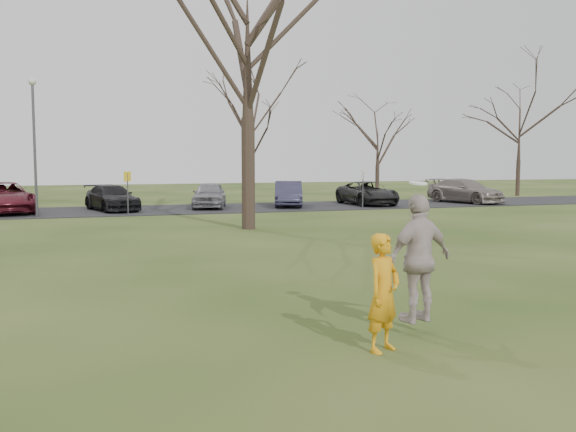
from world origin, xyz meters
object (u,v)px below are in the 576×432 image
at_px(car_6, 367,193).
at_px(car_5, 288,194).
at_px(car_3, 112,198).
at_px(car_4, 209,195).
at_px(car_2, 4,198).
at_px(catching_play, 419,258).
at_px(big_tree, 248,42).
at_px(car_7, 465,191).
at_px(lamp_post, 34,130).
at_px(player_defender, 384,293).

bearing_deg(car_6, car_5, 176.45).
height_order(car_3, car_4, car_4).
relative_size(car_2, car_6, 1.12).
distance_m(car_4, catching_play, 25.09).
bearing_deg(car_3, big_tree, -81.68).
height_order(car_5, big_tree, big_tree).
bearing_deg(catching_play, car_7, 54.90).
xyz_separation_m(car_4, car_7, (15.41, -0.80, 0.02)).
bearing_deg(lamp_post, catching_play, -72.93).
bearing_deg(car_5, car_3, -162.98).
distance_m(player_defender, car_3, 25.59).
height_order(player_defender, lamp_post, lamp_post).
xyz_separation_m(catching_play, big_tree, (1.15, 14.80, 5.83)).
bearing_deg(car_7, player_defender, -143.55).
relative_size(car_6, catching_play, 2.24).
height_order(car_4, car_5, car_4).
xyz_separation_m(car_2, car_7, (25.55, -0.71, -0.03)).
bearing_deg(car_2, lamp_post, -71.23).
height_order(car_4, lamp_post, lamp_post).
height_order(car_3, car_6, car_6).
xyz_separation_m(car_5, lamp_post, (-12.86, -2.49, 3.23)).
bearing_deg(lamp_post, player_defender, -75.44).
height_order(car_6, catching_play, catching_play).
xyz_separation_m(car_7, big_tree, (-15.88, -9.43, 6.25)).
bearing_deg(car_3, car_2, 162.83).
distance_m(car_7, lamp_post, 24.17).
bearing_deg(car_3, catching_play, -98.36).
distance_m(player_defender, lamp_post, 23.88).
height_order(car_5, lamp_post, lamp_post).
xyz_separation_m(car_5, car_7, (11.02, -0.56, 0.02)).
distance_m(player_defender, car_5, 26.32).
bearing_deg(lamp_post, big_tree, -43.15).
relative_size(lamp_post, big_tree, 0.45).
bearing_deg(big_tree, car_7, 30.70).
distance_m(car_4, big_tree, 12.00).
height_order(player_defender, car_5, player_defender).
relative_size(car_5, car_7, 0.86).
relative_size(player_defender, car_3, 0.37).
bearing_deg(big_tree, car_5, 64.05).
relative_size(car_2, car_7, 1.09).
height_order(car_3, catching_play, catching_play).
bearing_deg(car_2, car_4, -13.02).
bearing_deg(catching_play, car_5, 76.37).
xyz_separation_m(player_defender, lamp_post, (-5.95, 22.91, 3.15)).
bearing_deg(car_7, car_4, 159.31).
xyz_separation_m(catching_play, lamp_post, (-6.85, 22.30, 2.80)).
bearing_deg(big_tree, car_6, 45.59).
height_order(car_2, car_7, car_2).
distance_m(car_2, car_3, 5.07).
bearing_deg(player_defender, car_2, 77.55).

